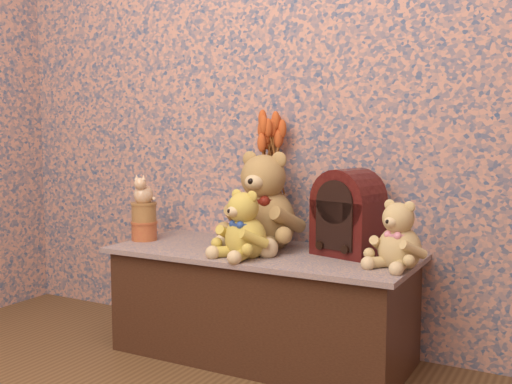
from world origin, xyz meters
TOP-DOWN VIEW (x-y plane):
  - display_shelf at (0.00, 1.24)m, footprint 1.22×0.53m
  - teddy_large at (-0.02, 1.32)m, footprint 0.34×0.40m
  - teddy_medium at (-0.00, 1.11)m, footprint 0.29×0.31m
  - teddy_small at (0.56, 1.21)m, footprint 0.27×0.29m
  - cathedral_radio at (0.33, 1.33)m, footprint 0.28×0.23m
  - ceramic_vase at (-0.04, 1.40)m, footprint 0.17×0.17m
  - dried_stalks at (-0.04, 1.40)m, footprint 0.27×0.27m
  - biscuit_tin_lower at (-0.56, 1.20)m, footprint 0.14×0.14m
  - biscuit_tin_upper at (-0.56, 1.20)m, footprint 0.13×0.13m
  - cat_figurine at (-0.56, 1.20)m, footprint 0.11×0.12m

SIDE VIEW (x-z plane):
  - display_shelf at x=0.00m, z-range 0.00..0.43m
  - biscuit_tin_lower at x=-0.56m, z-range 0.43..0.51m
  - ceramic_vase at x=-0.04m, z-range 0.43..0.65m
  - biscuit_tin_upper at x=-0.56m, z-range 0.51..0.60m
  - teddy_small at x=0.56m, z-range 0.43..0.69m
  - teddy_medium at x=0.00m, z-range 0.43..0.71m
  - cathedral_radio at x=0.33m, z-range 0.43..0.77m
  - teddy_large at x=-0.02m, z-range 0.43..0.86m
  - cat_figurine at x=-0.56m, z-range 0.60..0.72m
  - dried_stalks at x=-0.04m, z-range 0.65..1.05m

